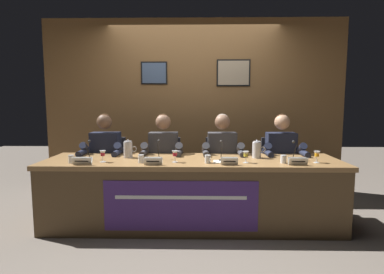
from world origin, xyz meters
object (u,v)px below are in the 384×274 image
object	(u,v)px
nameplate_center_right	(229,161)
juice_glass_center_right	(246,155)
chair_far_right	(278,174)
panelist_far_right	(282,156)
chair_far_left	(109,173)
microphone_far_left	(87,154)
conference_table	(192,182)
juice_glass_far_left	(103,154)
chair_center_right	(221,173)
juice_glass_far_right	(317,155)
document_stack_center_right	(223,162)
nameplate_far_right	(298,161)
panelist_far_left	(104,155)
microphone_center_right	(222,154)
water_cup_center_left	(141,159)
panelist_center_left	(163,155)
panelist_center_right	(222,155)
juice_glass_center_left	(175,154)
water_cup_far_left	(71,160)
nameplate_far_left	(82,161)
water_cup_far_right	(283,159)
microphone_center_left	(158,153)
water_pitcher_left_side	(128,149)
water_pitcher_right_side	(257,150)
water_cup_center_right	(208,159)
microphone_far_right	(295,154)
chair_center_left	(165,173)
nameplate_center_left	(153,161)

from	to	relation	value
nameplate_center_right	juice_glass_center_right	world-z (taller)	juice_glass_center_right
chair_far_right	panelist_far_right	size ratio (longest dim) A/B	0.73
chair_far_left	microphone_far_left	distance (m)	0.78
conference_table	panelist_far_right	xyz separation A→B (m)	(1.12, 0.51, 0.21)
juice_glass_far_left	microphone_far_left	size ratio (longest dim) A/B	0.57
chair_center_right	nameplate_center_right	distance (m)	0.97
juice_glass_far_right	document_stack_center_right	world-z (taller)	juice_glass_far_right
document_stack_center_right	nameplate_far_right	bearing A→B (deg)	-9.29
juice_glass_far_left	chair_center_right	world-z (taller)	chair_center_right
nameplate_center_right	panelist_far_left	bearing A→B (deg)	154.68
panelist_far_left	microphone_center_right	xyz separation A→B (m)	(1.44, -0.49, 0.10)
microphone_far_left	water_cup_center_left	distance (m)	0.63
panelist_center_left	panelist_center_right	size ratio (longest dim) A/B	1.00
chair_center_right	juice_glass_far_right	world-z (taller)	chair_center_right
juice_glass_center_left	panelist_far_right	size ratio (longest dim) A/B	0.10
chair_far_right	nameplate_far_right	xyz separation A→B (m)	(-0.03, -0.90, 0.34)
water_cup_far_left	microphone_center_right	size ratio (longest dim) A/B	0.39
conference_table	chair_far_right	distance (m)	1.33
panelist_far_left	nameplate_far_left	size ratio (longest dim) A/B	6.25
water_cup_far_right	chair_far_right	bearing A→B (deg)	79.12
panelist_center_right	nameplate_center_right	size ratio (longest dim) A/B	7.18
microphone_center_left	water_pitcher_left_side	world-z (taller)	microphone_center_left
conference_table	water_pitcher_right_side	bearing A→B (deg)	15.65
panelist_center_left	water_cup_center_left	size ratio (longest dim) A/B	14.53
juice_glass_far_left	water_cup_center_left	size ratio (longest dim) A/B	1.46
juice_glass_center_left	water_pitcher_right_side	xyz separation A→B (m)	(0.92, 0.27, 0.01)
chair_far_right	water_cup_center_right	bearing A→B (deg)	-139.47
panelist_center_right	water_cup_center_right	bearing A→B (deg)	-108.46
juice_glass_far_right	microphone_far_right	xyz separation A→B (m)	(-0.20, 0.08, -0.01)
panelist_far_right	nameplate_far_right	distance (m)	0.70
water_cup_center_left	microphone_far_right	xyz separation A→B (m)	(1.65, 0.12, 0.04)
panelist_center_left	microphone_far_right	size ratio (longest dim) A/B	5.71
nameplate_far_left	water_cup_center_left	xyz separation A→B (m)	(0.58, 0.12, -0.00)
water_pitcher_right_side	chair_far_right	bearing A→B (deg)	53.35
conference_table	juice_glass_center_right	distance (m)	0.66
panelist_center_left	panelist_center_right	distance (m)	0.74
microphone_center_right	water_pitcher_left_side	distance (m)	1.07
chair_far_left	document_stack_center_right	world-z (taller)	chair_far_left
panelist_far_right	microphone_far_right	size ratio (longest dim) A/B	5.71
juice_glass_center_left	chair_far_right	bearing A→B (deg)	30.99
water_cup_far_right	panelist_center_left	bearing A→B (deg)	155.81
juice_glass_far_left	document_stack_center_right	size ratio (longest dim) A/B	0.57
microphone_center_left	water_cup_center_right	world-z (taller)	microphone_center_left
chair_center_left	water_pitcher_left_side	bearing A→B (deg)	-125.29
conference_table	nameplate_center_left	world-z (taller)	nameplate_center_left
chair_center_right	juice_glass_center_left	bearing A→B (deg)	-125.29
nameplate_center_right	chair_far_right	bearing A→B (deg)	51.27
water_cup_far_left	nameplate_center_right	world-z (taller)	water_cup_far_left
conference_table	panelist_center_right	distance (m)	0.67
conference_table	microphone_far_right	world-z (taller)	microphone_far_right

